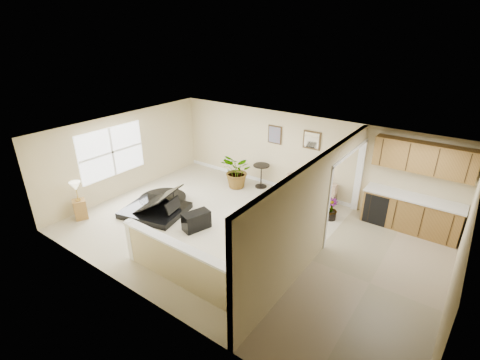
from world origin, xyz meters
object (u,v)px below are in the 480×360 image
Objects in this scene: loveseat at (306,193)px; accent_table at (261,173)px; palm_plant at (238,171)px; piano at (156,190)px; small_plant at (331,210)px; piano_bench at (196,221)px; lamp_stand at (79,203)px.

loveseat is 2.03× the size of accent_table.
palm_plant is at bearing -140.79° from accent_table.
piano is 3.55× the size of small_plant.
small_plant reaches higher than piano_bench.
piano_bench is (1.56, -0.09, -0.41)m from piano.
accent_table is 0.76m from palm_plant.
piano reaches higher than palm_plant.
accent_table reaches higher than small_plant.
small_plant is at bearing -2.75° from palm_plant.
piano_bench is 3.17m from accent_table.
accent_table is (-0.02, 3.16, 0.26)m from piano_bench.
loveseat is at bearing 43.64° from lamp_stand.
loveseat is 2.33m from palm_plant.
accent_table is at bearing 174.26° from loveseat.
loveseat is at bearing -5.84° from accent_table.
piano_bench is at bearing -89.62° from accent_table.
palm_plant reaches higher than small_plant.
accent_table is 0.60× the size of palm_plant.
palm_plant is 3.27m from small_plant.
palm_plant reaches higher than lamp_stand.
piano_bench is 3.43m from loveseat.
palm_plant is (-2.30, -0.31, 0.22)m from loveseat.
loveseat reaches higher than accent_table.
palm_plant is (-0.61, 2.68, 0.33)m from piano_bench.
piano is 3.44m from accent_table.
piano_bench is 2.76m from palm_plant.
loveseat reaches higher than small_plant.
piano is at bearing -110.12° from palm_plant.
piano_bench is 3.30m from lamp_stand.
lamp_stand is (-2.94, -4.60, -0.03)m from accent_table.
lamp_stand is at bearing -145.04° from piano.
loveseat is (3.25, 2.90, -0.30)m from piano.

